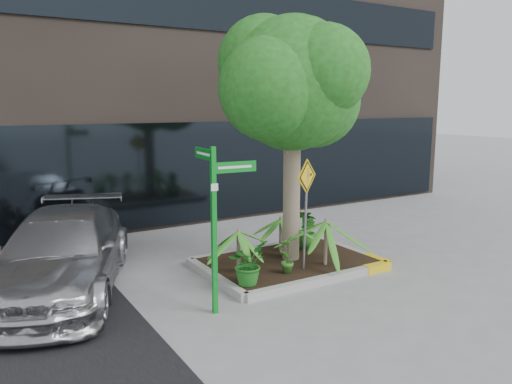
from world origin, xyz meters
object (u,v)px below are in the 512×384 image
street_sign_post (216,211)px  cattle_sign (306,195)px  parked_car (62,253)px  tree (292,84)px

street_sign_post → cattle_sign: street_sign_post is taller
parked_car → street_sign_post: (1.85, -2.10, 0.90)m
tree → cattle_sign: tree is taller
tree → street_sign_post: tree is taller
parked_car → street_sign_post: street_sign_post is taller
parked_car → street_sign_post: size_ratio=1.81×
street_sign_post → tree: bearing=32.8°
cattle_sign → street_sign_post: bearing=171.0°
parked_car → cattle_sign: bearing=0.8°
street_sign_post → cattle_sign: (2.10, 0.56, -0.04)m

